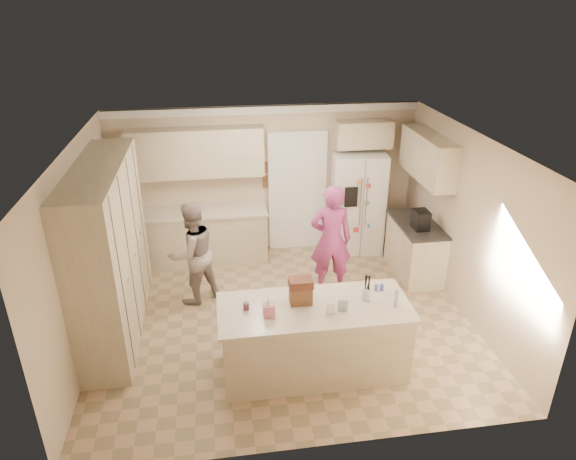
{
  "coord_description": "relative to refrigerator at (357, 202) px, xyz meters",
  "views": [
    {
      "loc": [
        -0.86,
        -6.08,
        4.29
      ],
      "look_at": [
        0.1,
        0.35,
        1.25
      ],
      "focal_mm": 32.0,
      "sensor_mm": 36.0,
      "label": 1
    }
  ],
  "objects": [
    {
      "name": "teen_girl",
      "position": [
        -0.78,
        -1.35,
        -0.03
      ],
      "size": [
        0.67,
        0.47,
        1.75
      ],
      "primitive_type": "imported",
      "rotation": [
        0.0,
        0.0,
        3.06
      ],
      "color": "#AD4185",
      "rests_on": "floor"
    },
    {
      "name": "right_base_cab",
      "position": [
        0.71,
        -1.06,
        -0.46
      ],
      "size": [
        0.6,
        1.2,
        0.88
      ],
      "primitive_type": "cube",
      "color": "beige",
      "rests_on": "floor"
    },
    {
      "name": "fridge_dispenser",
      "position": [
        -0.22,
        -0.37,
        0.25
      ],
      "size": [
        0.22,
        0.03,
        0.35
      ],
      "primitive_type": "cube",
      "color": "black",
      "rests_on": "refrigerator"
    },
    {
      "name": "right_countertop",
      "position": [
        0.7,
        -1.06,
        0.0
      ],
      "size": [
        0.63,
        1.24,
        0.04
      ],
      "primitive_type": "cube",
      "color": "#2D2B28",
      "rests_on": "right_base_cab"
    },
    {
      "name": "pantry_bank",
      "position": [
        -3.89,
        -1.86,
        0.28
      ],
      "size": [
        0.6,
        2.6,
        2.35
      ],
      "primitive_type": "cube",
      "color": "beige",
      "rests_on": "floor"
    },
    {
      "name": "utensil_crock",
      "position": [
        -0.74,
        -3.11,
        0.1
      ],
      "size": [
        0.13,
        0.13,
        0.15
      ],
      "primitive_type": "cylinder",
      "color": "white",
      "rests_on": "island_top"
    },
    {
      "name": "wall_left",
      "position": [
        -4.2,
        -2.06,
        0.4
      ],
      "size": [
        0.02,
        4.6,
        2.6
      ],
      "primitive_type": "cube",
      "color": "beige",
      "rests_on": "ground"
    },
    {
      "name": "fridge_handle_l",
      "position": [
        -0.05,
        -0.37,
        0.15
      ],
      "size": [
        0.02,
        0.02,
        0.85
      ],
      "primitive_type": "cylinder",
      "color": "silver",
      "rests_on": "refrigerator"
    },
    {
      "name": "wall_back",
      "position": [
        -1.59,
        0.25,
        0.4
      ],
      "size": [
        5.2,
        0.02,
        2.6
      ],
      "primitive_type": "cube",
      "color": "beige",
      "rests_on": "ground"
    },
    {
      "name": "jam_jar",
      "position": [
        -2.19,
        -3.11,
        0.07
      ],
      "size": [
        0.07,
        0.07,
        0.09
      ],
      "primitive_type": "cylinder",
      "color": "#59263F",
      "rests_on": "island_top"
    },
    {
      "name": "fridge_magnets",
      "position": [
        0.0,
        -0.36,
        0.0
      ],
      "size": [
        0.76,
        0.02,
        1.44
      ],
      "primitive_type": null,
      "color": "tan",
      "rests_on": "refrigerator"
    },
    {
      "name": "coffee_maker",
      "position": [
        0.66,
        -1.26,
        0.17
      ],
      "size": [
        0.22,
        0.28,
        0.3
      ],
      "primitive_type": "cube",
      "color": "black",
      "rests_on": "right_countertop"
    },
    {
      "name": "wall_frame_lower",
      "position": [
        -1.57,
        0.21,
        0.38
      ],
      "size": [
        0.15,
        0.02,
        0.2
      ],
      "primitive_type": "cube",
      "color": "brown",
      "rests_on": "wall_back"
    },
    {
      "name": "ceiling",
      "position": [
        -1.59,
        -2.06,
        1.71
      ],
      "size": [
        5.2,
        4.6,
        0.02
      ],
      "primitive_type": "cube",
      "color": "white",
      "rests_on": "wall_back"
    },
    {
      "name": "island_top",
      "position": [
        -1.39,
        -3.16,
        0.0
      ],
      "size": [
        2.28,
        0.96,
        0.05
      ],
      "primitive_type": "cube",
      "color": "beige",
      "rests_on": "island_base"
    },
    {
      "name": "wall_front",
      "position": [
        -1.59,
        -4.37,
        0.4
      ],
      "size": [
        5.2,
        0.02,
        2.6
      ],
      "primitive_type": "cube",
      "color": "beige",
      "rests_on": "ground"
    },
    {
      "name": "dollhouse_body",
      "position": [
        -1.54,
        -3.06,
        0.14
      ],
      "size": [
        0.26,
        0.18,
        0.22
      ],
      "primitive_type": "cube",
      "color": "brown",
      "rests_on": "island_top"
    },
    {
      "name": "greeting_card_a",
      "position": [
        -1.24,
        -3.36,
        0.11
      ],
      "size": [
        0.12,
        0.06,
        0.16
      ],
      "primitive_type": "cube",
      "rotation": [
        0.15,
        0.0,
        0.2
      ],
      "color": "white",
      "rests_on": "island_top"
    },
    {
      "name": "dollhouse_roof",
      "position": [
        -1.54,
        -3.06,
        0.3
      ],
      "size": [
        0.28,
        0.2,
        0.1
      ],
      "primitive_type": "cube",
      "color": "#592D1E",
      "rests_on": "dollhouse_body"
    },
    {
      "name": "floor",
      "position": [
        -1.59,
        -2.06,
        -0.91
      ],
      "size": [
        5.2,
        4.6,
        0.02
      ],
      "primitive_type": "cube",
      "color": "tan",
      "rests_on": "ground"
    },
    {
      "name": "tissue_box",
      "position": [
        -1.94,
        -3.26,
        0.1
      ],
      "size": [
        0.13,
        0.13,
        0.14
      ],
      "primitive_type": "cube",
      "color": "#D2738F",
      "rests_on": "island_top"
    },
    {
      "name": "shaker_pepper",
      "position": [
        -0.5,
        -2.94,
        0.07
      ],
      "size": [
        0.05,
        0.05,
        0.09
      ],
      "primitive_type": "cylinder",
      "color": "#4C58B6",
      "rests_on": "island_top"
    },
    {
      "name": "back_countertop",
      "position": [
        -2.74,
        -0.07,
        0.0
      ],
      "size": [
        2.24,
        0.63,
        0.04
      ],
      "primitive_type": "cube",
      "color": "beige",
      "rests_on": "back_base_cab"
    },
    {
      "name": "doorway_casing",
      "position": [
        -1.04,
        0.19,
        0.15
      ],
      "size": [
        1.02,
        0.03,
        2.22
      ],
      "primitive_type": "cube",
      "color": "white",
      "rests_on": "floor"
    },
    {
      "name": "teen_boy",
      "position": [
        -2.85,
        -1.33,
        -0.11
      ],
      "size": [
        0.97,
        0.92,
        1.58
      ],
      "primitive_type": "imported",
      "rotation": [
        0.0,
        0.0,
        3.71
      ],
      "color": "gray",
      "rests_on": "floor"
    },
    {
      "name": "crown_back",
      "position": [
        -1.59,
        0.2,
        1.63
      ],
      "size": [
        5.2,
        0.08,
        0.12
      ],
      "primitive_type": "cube",
      "color": "white",
      "rests_on": "wall_back"
    },
    {
      "name": "wall_right",
      "position": [
        1.02,
        -2.06,
        0.4
      ],
      "size": [
        0.02,
        4.6,
        2.6
      ],
      "primitive_type": "cube",
      "color": "beige",
      "rests_on": "ground"
    },
    {
      "name": "greeting_card_b",
      "position": [
        -1.09,
        -3.31,
        0.11
      ],
      "size": [
        0.12,
        0.05,
        0.16
      ],
      "primitive_type": "cube",
      "rotation": [
        0.15,
        0.0,
        -0.1
      ],
      "color": "silver",
      "rests_on": "island_top"
    },
    {
      "name": "tissue_plume",
      "position": [
        -1.94,
        -3.26,
        0.2
      ],
      "size": [
        0.08,
        0.08,
        0.08
      ],
      "primitive_type": "cone",
      "color": "white",
      "rests_on": "tissue_box"
    },
    {
      "name": "back_upper_cab",
      "position": [
        -2.74,
        0.07,
        1.0
      ],
      "size": [
        2.2,
        0.35,
        0.8
      ],
      "primitive_type": "cube",
      "color": "beige",
      "rests_on": "wall_back"
    },
    {
      "name": "shaker_salt",
      "position": [
        -0.57,
        -2.94,
        0.07
      ],
      "size": [
        0.05,
        0.05,
        0.09
      ],
      "primitive_type": "cylinder",
      "color": "#4C58B6",
      "rests_on": "island_top"
    },
    {
      "name": "right_upper_cab",
      "position": [
        0.84,
        -0.86,
        1.05
      ],
      "size": [
        0.35,
        1.5,
        0.7
      ],
      "primitive_type": "cube",
      "color": "beige",
      "rests_on": "wall_right"
    },
    {
      "name": "fridge_handle_r",
      "position": [
        0.05,
        -0.37,
        0.15
      ],
      "size": [
        0.02,
        0.02,
        0.85
      ],
      "primitive_type": "cylinder",
      "color": "silver",
      "rests_on": "refrigerator"
    },
    {
      "name": "refrigerator",
      "position": [
        0.0,
        0.0,
        0.0
      ],
      "size": [
        0.98,
        0.8,
        1.8
      ],
      "primitive_type": "cube",
      "rotation": [
        0.0,
        0.0,
        -0.12
      ],
      "color": "white",
      "rests_on": "floor"
    },
    {
      "name": "doorway_opening",
      "position": [
        -1.04,
        0.22,
        0.15
      ],
      "size": [
        0.9,
        0.06,
        2.1
      ],
      "primitive_type": "cube",
      "color": "black",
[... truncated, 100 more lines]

